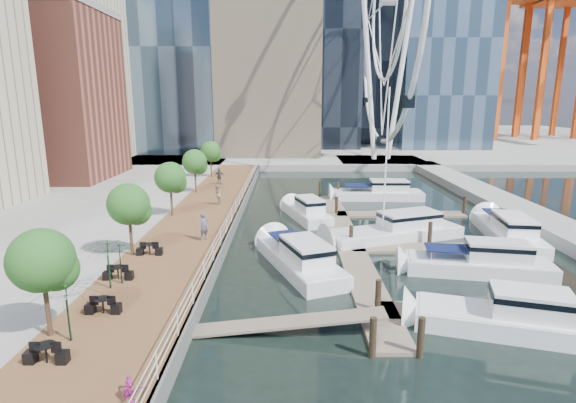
{
  "coord_description": "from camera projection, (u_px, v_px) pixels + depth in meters",
  "views": [
    {
      "loc": [
        -1.52,
        -22.97,
        10.51
      ],
      "look_at": [
        -1.54,
        10.58,
        3.0
      ],
      "focal_mm": 28.0,
      "sensor_mm": 36.0,
      "label": 1
    }
  ],
  "objects": [
    {
      "name": "railing",
      "position": [
        236.0,
        207.0,
        39.02
      ],
      "size": [
        0.1,
        60.0,
        1.05
      ],
      "primitive_type": null,
      "color": "white",
      "rests_on": "boardwalk"
    },
    {
      "name": "bicycle",
      "position": [
        130.0,
        393.0,
        14.13
      ],
      "size": [
        1.45,
        2.12,
        1.06
      ],
      "primitive_type": "imported",
      "rotation": [
        0.0,
        0.0,
        0.41
      ],
      "color": "#8E146A",
      "rests_on": "boardwalk"
    },
    {
      "name": "boardwalk",
      "position": [
        203.0,
        218.0,
        39.25
      ],
      "size": [
        6.0,
        60.0,
        1.0
      ],
      "primitive_type": "cube",
      "color": "brown",
      "rests_on": "ground"
    },
    {
      "name": "ground",
      "position": [
        316.0,
        296.0,
        24.71
      ],
      "size": [
        520.0,
        520.0,
        0.0
      ],
      "primitive_type": "plane",
      "color": "black",
      "rests_on": "ground"
    },
    {
      "name": "land_far",
      "position": [
        294.0,
        138.0,
        124.14
      ],
      "size": [
        200.0,
        114.0,
        1.0
      ],
      "primitive_type": "cube",
      "color": "gray",
      "rests_on": "ground"
    },
    {
      "name": "cafe_tables",
      "position": [
        111.0,
        288.0,
        22.47
      ],
      "size": [
        2.5,
        13.7,
        0.74
      ],
      "color": "black",
      "rests_on": "ground"
    },
    {
      "name": "seawall",
      "position": [
        237.0,
        218.0,
        39.25
      ],
      "size": [
        0.25,
        60.0,
        1.0
      ],
      "primitive_type": "cube",
      "color": "#595954",
      "rests_on": "ground"
    },
    {
      "name": "breakwater",
      "position": [
        507.0,
        205.0,
        44.11
      ],
      "size": [
        4.0,
        60.0,
        1.0
      ],
      "primitive_type": "cube",
      "color": "gray",
      "rests_on": "ground"
    },
    {
      "name": "port_cranes",
      "position": [
        561.0,
        63.0,
        113.65
      ],
      "size": [
        40.0,
        52.0,
        38.0
      ],
      "color": "#D84C14",
      "rests_on": "ground"
    },
    {
      "name": "ferris_wheel",
      "position": [
        388.0,
        0.0,
        69.79
      ],
      "size": [
        5.8,
        45.6,
        47.8
      ],
      "color": "white",
      "rests_on": "ground"
    },
    {
      "name": "floating_docks",
      "position": [
        412.0,
        235.0,
        34.34
      ],
      "size": [
        16.0,
        34.0,
        2.6
      ],
      "color": "#6D6051",
      "rests_on": "ground"
    },
    {
      "name": "pier",
      "position": [
        381.0,
        162.0,
        75.34
      ],
      "size": [
        14.0,
        12.0,
        1.0
      ],
      "primitive_type": "cube",
      "color": "gray",
      "rests_on": "ground"
    },
    {
      "name": "pedestrian_near",
      "position": [
        204.0,
        226.0,
        31.24
      ],
      "size": [
        0.82,
        0.86,
        1.97
      ],
      "primitive_type": "imported",
      "rotation": [
        0.0,
        0.0,
        0.89
      ],
      "color": "#4C4C65",
      "rests_on": "boardwalk"
    },
    {
      "name": "pedestrian_mid",
      "position": [
        217.0,
        195.0,
        41.96
      ],
      "size": [
        0.76,
        0.95,
        1.91
      ],
      "primitive_type": "imported",
      "rotation": [
        0.0,
        0.0,
        -1.53
      ],
      "color": "gray",
      "rests_on": "boardwalk"
    },
    {
      "name": "yacht_foreground",
      "position": [
        477.0,
        273.0,
        28.01
      ],
      "size": [
        9.85,
        4.19,
        2.15
      ],
      "primitive_type": null,
      "rotation": [
        0.0,
        0.0,
        1.4
      ],
      "color": "silver",
      "rests_on": "ground"
    },
    {
      "name": "moored_yachts",
      "position": [
        394.0,
        239.0,
        35.11
      ],
      "size": [
        21.65,
        33.16,
        11.5
      ],
      "color": "silver",
      "rests_on": "ground"
    },
    {
      "name": "pedestrian_far",
      "position": [
        219.0,
        176.0,
        52.31
      ],
      "size": [
        1.14,
        0.52,
        1.91
      ],
      "primitive_type": "imported",
      "rotation": [
        0.0,
        0.0,
        3.1
      ],
      "color": "#30373C",
      "rests_on": "boardwalk"
    },
    {
      "name": "street_trees",
      "position": [
        170.0,
        177.0,
        37.45
      ],
      "size": [
        2.6,
        42.6,
        4.6
      ],
      "color": "#3F2B1C",
      "rests_on": "ground"
    },
    {
      "name": "cafe_seating",
      "position": [
        100.0,
        279.0,
        21.42
      ],
      "size": [
        3.62,
        8.7,
        2.58
      ],
      "color": "#103A10",
      "rests_on": "ground"
    }
  ]
}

